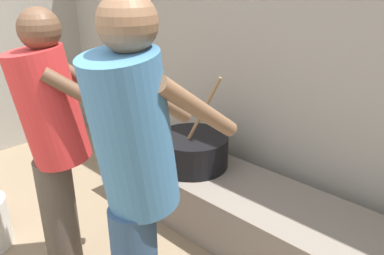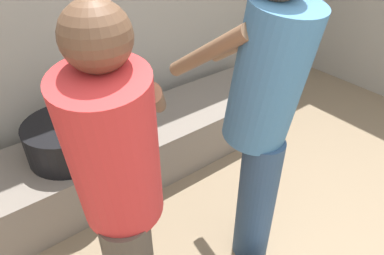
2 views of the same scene
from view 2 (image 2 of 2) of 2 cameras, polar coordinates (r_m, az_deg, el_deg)
hearth_ledge at (r=2.63m, az=-7.18°, el=-2.56°), size 2.49×0.60×0.38m
cooking_pot_main at (r=2.28m, az=-19.57°, el=-1.65°), size 0.51×0.51×0.68m
cook_in_red_shirt at (r=1.30m, az=-11.69°, el=-9.72°), size 0.63×0.71×1.54m
cook_in_blue_shirt at (r=1.60m, az=11.53°, el=2.57°), size 0.36×0.69×1.64m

